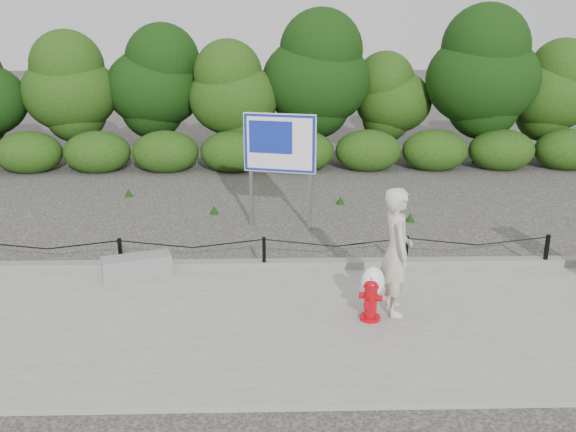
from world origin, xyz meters
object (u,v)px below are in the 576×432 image
Objects in this scene: fire_hydrant at (371,300)px; advertising_sign at (280,148)px; concrete_block at (137,266)px; pedestrian at (395,253)px.

fire_hydrant is 4.78m from advertising_sign.
advertising_sign reaches higher than concrete_block.
advertising_sign is (-1.64, 4.17, 0.71)m from pedestrian.
concrete_block is at bearing 179.14° from fire_hydrant.
fire_hydrant is 4.10m from concrete_block.
fire_hydrant is 0.77m from pedestrian.
pedestrian is 4.42m from concrete_block.
advertising_sign is at bearing 129.19° from fire_hydrant.
fire_hydrant reaches higher than concrete_block.
pedestrian reaches higher than concrete_block.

